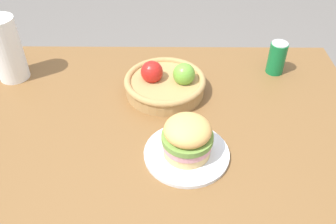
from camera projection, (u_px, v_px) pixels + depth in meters
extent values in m
cube|color=brown|center=(157.00, 120.00, 1.22)|extent=(1.40, 0.90, 0.04)
cylinder|color=brown|center=(33.00, 126.00, 1.75)|extent=(0.07, 0.07, 0.71)
cylinder|color=brown|center=(289.00, 128.00, 1.74)|extent=(0.07, 0.07, 0.71)
cylinder|color=white|center=(187.00, 154.00, 1.07)|extent=(0.25, 0.25, 0.01)
cylinder|color=#E5BC75|center=(187.00, 149.00, 1.05)|extent=(0.14, 0.14, 0.03)
cylinder|color=pink|center=(187.00, 142.00, 1.04)|extent=(0.14, 0.14, 0.02)
cylinder|color=olive|center=(187.00, 137.00, 1.02)|extent=(0.15, 0.15, 0.02)
ellipsoid|color=#EAAD5D|center=(188.00, 130.00, 1.00)|extent=(0.14, 0.14, 0.07)
cylinder|color=#147238|center=(277.00, 58.00, 1.37)|extent=(0.07, 0.07, 0.12)
cylinder|color=silver|center=(280.00, 44.00, 1.33)|extent=(0.06, 0.06, 0.00)
cylinder|color=tan|center=(165.00, 86.00, 1.29)|extent=(0.28, 0.28, 0.05)
torus|color=tan|center=(165.00, 80.00, 1.27)|extent=(0.29, 0.29, 0.02)
sphere|color=#6BAD38|center=(184.00, 74.00, 1.25)|extent=(0.08, 0.08, 0.08)
sphere|color=red|center=(152.00, 72.00, 1.26)|extent=(0.08, 0.08, 0.08)
cylinder|color=white|center=(7.00, 49.00, 1.30)|extent=(0.11, 0.11, 0.24)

